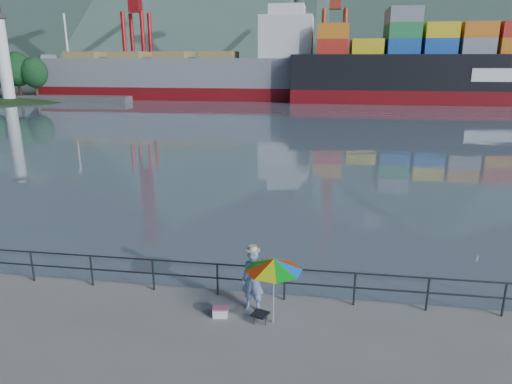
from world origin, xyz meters
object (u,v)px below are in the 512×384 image
container_ship (506,66)px  cooler_bag (220,312)px  beach_umbrella (274,265)px  bulk_carrier (200,75)px  fisherman (253,281)px

container_ship → cooler_bag: bearing=-113.8°
beach_umbrella → container_ship: bearing=67.3°
bulk_carrier → container_ship: size_ratio=0.85×
fisherman → cooler_bag: (-0.83, -0.50, -0.78)m
fisherman → bulk_carrier: size_ratio=0.03×
bulk_carrier → container_ship: 51.98m
cooler_bag → bulk_carrier: bulk_carrier is taller
fisherman → container_ship: bearing=78.9°
beach_umbrella → cooler_bag: size_ratio=4.62×
cooler_bag → container_ship: container_ship is taller
fisherman → container_ship: 77.25m
fisherman → bulk_carrier: bearing=118.7°
fisherman → cooler_bag: bearing=-136.9°
bulk_carrier → fisherman: bearing=-73.6°
bulk_carrier → cooler_bag: bearing=-74.3°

